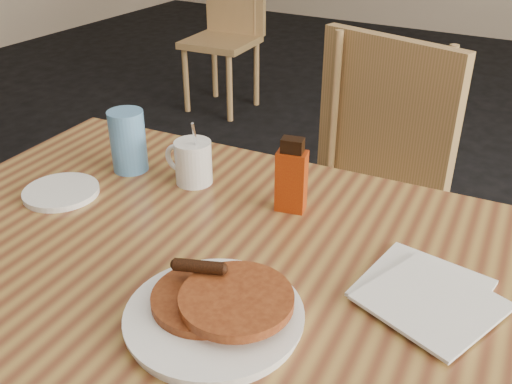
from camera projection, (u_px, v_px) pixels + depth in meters
main_table at (219, 280)px, 0.97m from camera, size 1.33×0.95×0.75m
chair_main_far at (367, 183)px, 1.58m from camera, size 0.53×0.53×0.95m
chair_wall_extra at (228, 23)px, 3.49m from camera, size 0.42×0.42×0.88m
pancake_plate at (216, 310)px, 0.82m from camera, size 0.26×0.26×0.07m
coffee_mug at (192, 161)px, 1.18m from camera, size 0.11×0.08×0.14m
syrup_bottle at (291, 177)px, 1.07m from camera, size 0.06×0.05×0.15m
napkin_stack at (427, 295)px, 0.87m from camera, size 0.23×0.24×0.01m
blue_tumbler at (128, 141)px, 1.22m from camera, size 0.10×0.10×0.13m
side_saucer at (61, 192)px, 1.15m from camera, size 0.16×0.16×0.01m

